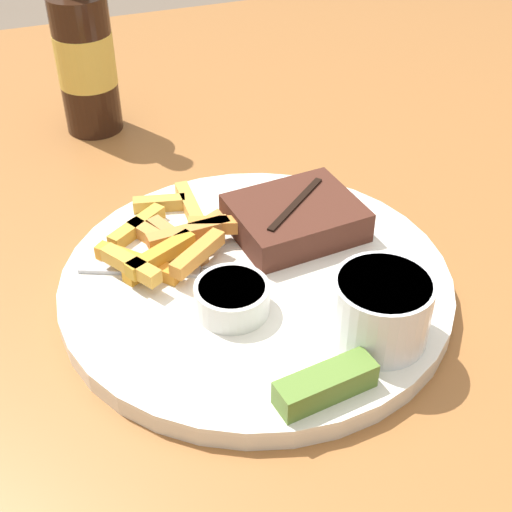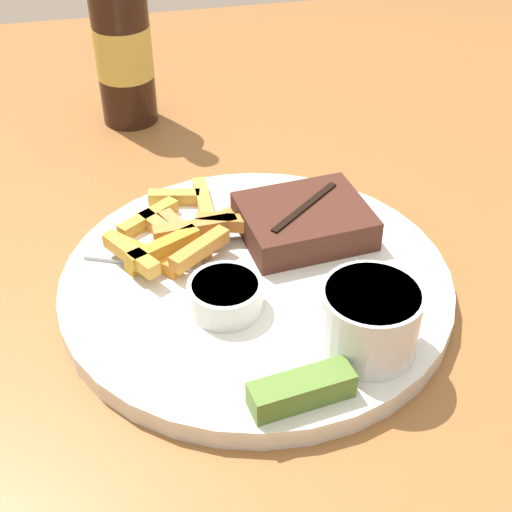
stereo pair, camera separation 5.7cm
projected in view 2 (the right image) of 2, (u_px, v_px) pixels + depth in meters
The scene contains 9 objects.
dining_table at pixel (256, 341), 0.63m from camera, with size 1.59×1.39×0.73m.
dinner_plate at pixel (256, 284), 0.59m from camera, with size 0.32×0.32×0.02m.
steak_portion at pixel (304, 221), 0.62m from camera, with size 0.12×0.10×0.03m.
fries_pile at pixel (178, 233), 0.61m from camera, with size 0.14×0.14×0.02m.
coleslaw_cup at pixel (370, 317), 0.50m from camera, with size 0.07×0.07×0.05m.
dipping_sauce_cup at pixel (225, 294), 0.54m from camera, with size 0.06×0.06×0.02m.
pickle_spear at pixel (303, 390), 0.47m from camera, with size 0.07×0.03×0.02m.
fork_utensil at pixel (156, 262), 0.59m from camera, with size 0.13×0.06×0.00m.
beer_bottle at pixel (123, 48), 0.78m from camera, with size 0.06×0.06×0.24m.
Camera 2 is at (-0.10, -0.44, 1.12)m, focal length 50.00 mm.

